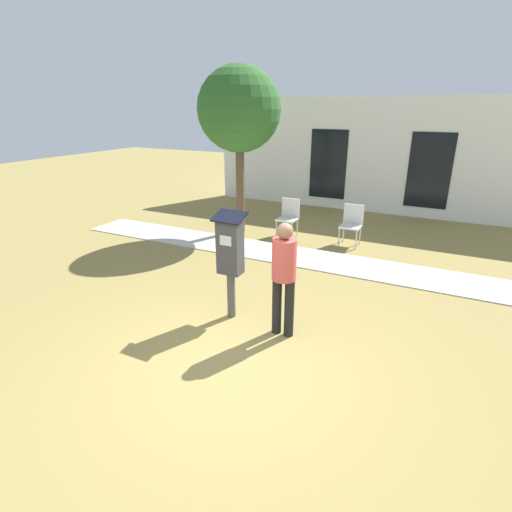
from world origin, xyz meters
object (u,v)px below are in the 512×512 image
object	(u,v)px
parking_meter	(230,252)
outdoor_chair_middle	(352,222)
outdoor_chair_left	(289,215)
person_standing	(284,271)

from	to	relation	value
parking_meter	outdoor_chair_middle	size ratio (longest dim) A/B	1.77
parking_meter	outdoor_chair_left	bearing A→B (deg)	100.24
parking_meter	outdoor_chair_left	distance (m)	4.08
person_standing	outdoor_chair_middle	distance (m)	4.19
outdoor_chair_left	parking_meter	bearing A→B (deg)	-90.71
person_standing	outdoor_chair_middle	size ratio (longest dim) A/B	1.76
parking_meter	outdoor_chair_middle	distance (m)	4.16
outdoor_chair_left	outdoor_chair_middle	world-z (taller)	same
parking_meter	person_standing	bearing A→B (deg)	-7.32
person_standing	outdoor_chair_left	xyz separation A→B (m)	(-1.59, 4.10, -0.40)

